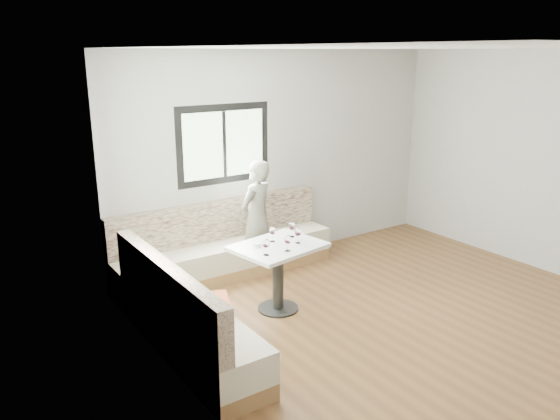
% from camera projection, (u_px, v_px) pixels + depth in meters
% --- Properties ---
extents(room, '(5.01, 5.01, 2.81)m').
position_uv_depth(room, '(414.00, 193.00, 5.41)').
color(room, brown).
rests_on(room, ground).
extents(banquette, '(2.90, 2.80, 0.95)m').
position_uv_depth(banquette, '(210.00, 277.00, 6.12)').
color(banquette, olive).
rests_on(banquette, ground).
extents(table, '(1.03, 0.86, 0.76)m').
position_uv_depth(table, '(278.00, 261.00, 5.93)').
color(table, black).
rests_on(table, ground).
extents(person, '(0.64, 0.53, 1.49)m').
position_uv_depth(person, '(257.00, 218.00, 6.87)').
color(person, slate).
rests_on(person, ground).
extents(olive_ramekin, '(0.09, 0.09, 0.04)m').
position_uv_depth(olive_ramekin, '(257.00, 245.00, 5.83)').
color(olive_ramekin, white).
rests_on(olive_ramekin, table).
extents(wine_glass_a, '(0.08, 0.08, 0.17)m').
position_uv_depth(wine_glass_a, '(266.00, 244.00, 5.55)').
color(wine_glass_a, white).
rests_on(wine_glass_a, table).
extents(wine_glass_b, '(0.08, 0.08, 0.17)m').
position_uv_depth(wine_glass_b, '(288.00, 240.00, 5.66)').
color(wine_glass_b, white).
rests_on(wine_glass_b, table).
extents(wine_glass_c, '(0.08, 0.08, 0.17)m').
position_uv_depth(wine_glass_c, '(298.00, 232.00, 5.90)').
color(wine_glass_c, white).
rests_on(wine_glass_c, table).
extents(wine_glass_d, '(0.08, 0.08, 0.17)m').
position_uv_depth(wine_glass_d, '(273.00, 231.00, 5.94)').
color(wine_glass_d, white).
rests_on(wine_glass_d, table).
extents(wine_glass_e, '(0.08, 0.08, 0.17)m').
position_uv_depth(wine_glass_e, '(292.00, 226.00, 6.10)').
color(wine_glass_e, white).
rests_on(wine_glass_e, table).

